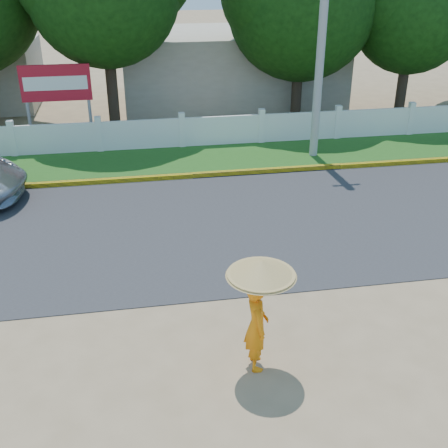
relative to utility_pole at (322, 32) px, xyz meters
name	(u,v)px	position (x,y,z in m)	size (l,w,h in m)	color
ground	(241,327)	(-4.51, -9.46, -4.24)	(120.00, 120.00, 0.00)	#9E8460
road	(208,226)	(-4.51, -4.96, -4.23)	(60.00, 7.00, 0.02)	#38383A
grass_verge	(187,160)	(-4.51, 0.29, -4.22)	(60.00, 3.50, 0.03)	#2D601E
curb	(192,176)	(-4.51, -1.41, -4.16)	(40.00, 0.18, 0.16)	yellow
fence	(182,133)	(-4.51, 1.74, -3.69)	(40.00, 0.10, 1.10)	silver
building_near	(229,66)	(-1.51, 8.54, -2.64)	(10.00, 6.00, 3.20)	#B7AD99
utility_pole	(322,32)	(0.00, 0.00, 0.00)	(0.28, 0.28, 8.48)	#9B9B98
monk_with_parasol	(259,299)	(-4.45, -10.58, -2.83)	(1.19, 1.19, 2.16)	orange
billboard	(56,87)	(-8.92, 2.84, -2.10)	(2.50, 0.13, 2.95)	gray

